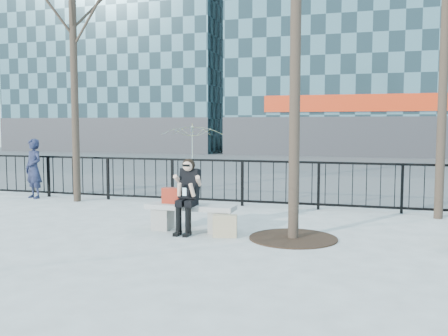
# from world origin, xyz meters

# --- Properties ---
(ground) EXTENTS (120.00, 120.00, 0.00)m
(ground) POSITION_xyz_m (0.00, 0.00, 0.00)
(ground) COLOR gray
(ground) RESTS_ON ground
(street_surface) EXTENTS (60.00, 23.00, 0.01)m
(street_surface) POSITION_xyz_m (0.00, 15.00, 0.00)
(street_surface) COLOR #474747
(street_surface) RESTS_ON ground
(railing) EXTENTS (14.00, 0.06, 1.10)m
(railing) POSITION_xyz_m (0.00, 3.00, 0.55)
(railing) COLOR black
(railing) RESTS_ON ground
(building_left) EXTENTS (16.20, 10.20, 22.60)m
(building_left) POSITION_xyz_m (-15.00, 27.00, 11.30)
(building_left) COLOR slate
(building_left) RESTS_ON ground
(tree_left) EXTENTS (2.80, 2.80, 6.50)m
(tree_left) POSITION_xyz_m (-4.00, 2.50, 4.86)
(tree_left) COLOR black
(tree_left) RESTS_ON ground
(tree_grate) EXTENTS (1.50, 1.50, 0.02)m
(tree_grate) POSITION_xyz_m (1.90, -0.10, 0.01)
(tree_grate) COLOR black
(tree_grate) RESTS_ON ground
(bench_main) EXTENTS (1.65, 0.46, 0.49)m
(bench_main) POSITION_xyz_m (0.00, 0.00, 0.30)
(bench_main) COLOR gray
(bench_main) RESTS_ON ground
(seated_woman) EXTENTS (0.50, 0.64, 1.34)m
(seated_woman) POSITION_xyz_m (0.00, -0.16, 0.67)
(seated_woman) COLOR black
(seated_woman) RESTS_ON ground
(handbag) EXTENTS (0.35, 0.17, 0.29)m
(handbag) POSITION_xyz_m (-0.37, 0.02, 0.64)
(handbag) COLOR maroon
(handbag) RESTS_ON bench_main
(shopping_bag) EXTENTS (0.43, 0.23, 0.39)m
(shopping_bag) POSITION_xyz_m (0.75, -0.32, 0.20)
(shopping_bag) COLOR tan
(shopping_bag) RESTS_ON ground
(standing_man) EXTENTS (0.67, 0.56, 1.57)m
(standing_man) POSITION_xyz_m (-5.38, 2.63, 0.79)
(standing_man) COLOR black
(standing_man) RESTS_ON ground
(vendor_umbrella) EXTENTS (2.84, 2.86, 1.98)m
(vendor_umbrella) POSITION_xyz_m (-2.75, 7.58, 0.99)
(vendor_umbrella) COLOR yellow
(vendor_umbrella) RESTS_ON ground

